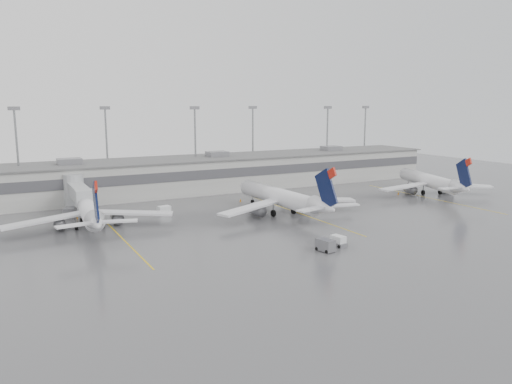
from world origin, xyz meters
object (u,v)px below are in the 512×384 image
jet_mid_left (89,210)px  jet_mid_right (282,197)px  jet_far_right (431,181)px  baggage_tug (338,242)px

jet_mid_left → jet_mid_right: (34.81, -6.41, 0.19)m
jet_mid_right → jet_far_right: 42.60m
jet_mid_left → jet_far_right: 77.44m
jet_mid_right → jet_far_right: bearing=1.5°
jet_far_right → baggage_tug: size_ratio=11.04×
jet_mid_left → baggage_tug: bearing=-39.1°
jet_far_right → baggage_tug: jet_far_right is taller
jet_far_right → baggage_tug: 52.96m
jet_mid_left → baggage_tug: size_ratio=11.45×
jet_mid_left → jet_mid_right: 35.40m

